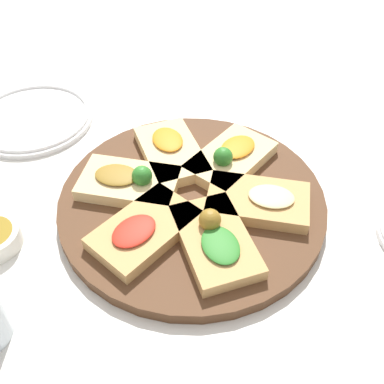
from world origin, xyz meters
name	(u,v)px	position (x,y,z in m)	size (l,w,h in m)	color
ground_plane	(192,205)	(0.00, 0.00, 0.00)	(3.00, 3.00, 0.00)	silver
serving_board	(192,201)	(0.00, 0.00, 0.01)	(0.44, 0.44, 0.02)	#51331E
focaccia_slice_0	(171,151)	(-0.08, 0.07, 0.03)	(0.18, 0.18, 0.03)	#E5C689
focaccia_slice_1	(129,182)	(-0.10, -0.03, 0.04)	(0.18, 0.14, 0.05)	#E5C689
focaccia_slice_2	(144,230)	(-0.02, -0.11, 0.03)	(0.13, 0.18, 0.03)	tan
focaccia_slice_3	(215,239)	(0.08, -0.07, 0.04)	(0.18, 0.18, 0.05)	tan
focaccia_slice_4	(259,201)	(0.10, 0.04, 0.03)	(0.18, 0.14, 0.03)	tan
focaccia_slice_5	(230,158)	(0.02, 0.10, 0.04)	(0.12, 0.17, 0.05)	#E5C689
plate_left	(32,118)	(-0.40, 0.04, 0.01)	(0.24, 0.24, 0.02)	white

